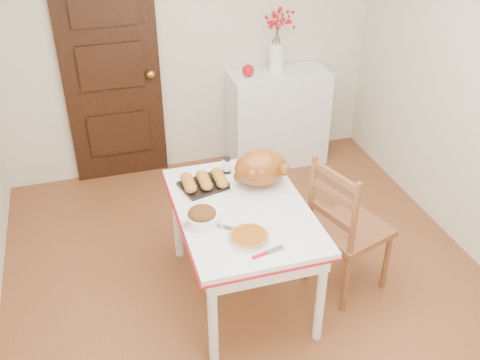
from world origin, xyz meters
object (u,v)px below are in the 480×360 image
object	(u,v)px
kitchen_table	(242,252)
pumpkin_pie	(249,236)
sideboard	(278,118)
chair_oak	(350,225)
turkey_platter	(261,170)

from	to	relation	value
kitchen_table	pumpkin_pie	xyz separation A→B (m)	(-0.06, -0.33, 0.40)
sideboard	kitchen_table	bearing A→B (deg)	-117.20
chair_oak	turkey_platter	xyz separation A→B (m)	(-0.55, 0.32, 0.36)
turkey_platter	chair_oak	bearing A→B (deg)	-12.71
sideboard	turkey_platter	size ratio (longest dim) A/B	2.18
chair_oak	sideboard	bearing A→B (deg)	-22.63
chair_oak	kitchen_table	bearing A→B (deg)	62.92
kitchen_table	turkey_platter	xyz separation A→B (m)	(0.19, 0.20, 0.51)
kitchen_table	turkey_platter	distance (m)	0.58
sideboard	pumpkin_pie	xyz separation A→B (m)	(-0.95, -2.06, 0.31)
sideboard	turkey_platter	bearing A→B (deg)	-114.53
kitchen_table	turkey_platter	bearing A→B (deg)	46.71
sideboard	chair_oak	world-z (taller)	chair_oak
sideboard	kitchen_table	world-z (taller)	sideboard
sideboard	turkey_platter	distance (m)	1.72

